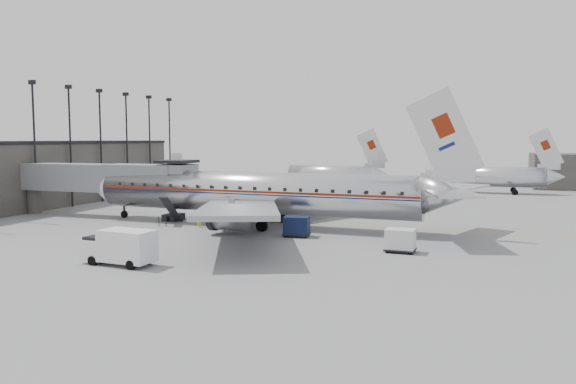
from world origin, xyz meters
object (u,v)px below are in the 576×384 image
service_van (119,246)px  ramp_worker (199,219)px  airliner (261,193)px  baggage_cart_navy (297,226)px  baggage_cart_white (400,240)px

service_van → ramp_worker: size_ratio=3.28×
service_van → ramp_worker: bearing=103.8°
airliner → baggage_cart_navy: bearing=-38.8°
baggage_cart_white → ramp_worker: size_ratio=1.43×
airliner → service_van: bearing=-96.3°
baggage_cart_navy → service_van: bearing=-126.0°
service_van → baggage_cart_navy: bearing=66.0°
airliner → baggage_cart_white: (14.71, -8.52, -2.35)m
baggage_cart_white → airliner: bearing=152.3°
service_van → airliner: bearing=86.5°
service_van → baggage_cart_navy: service_van is taller
airliner → service_van: size_ratio=7.75×
baggage_cart_navy → baggage_cart_white: (9.54, -3.99, -0.01)m
baggage_cart_white → ramp_worker: (-20.06, 5.80, -0.13)m
airliner → service_van: 19.29m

